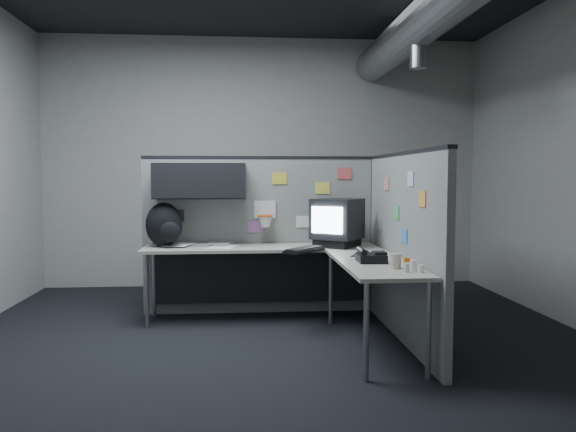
{
  "coord_description": "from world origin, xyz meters",
  "views": [
    {
      "loc": [
        -0.29,
        -4.52,
        1.42
      ],
      "look_at": [
        0.11,
        0.35,
        1.07
      ],
      "focal_mm": 35.0,
      "sensor_mm": 36.0,
      "label": 1
    }
  ],
  "objects": [
    {
      "name": "cup",
      "position": [
        0.86,
        -0.44,
        0.79
      ],
      "size": [
        0.1,
        0.1,
        0.11
      ],
      "primitive_type": "cylinder",
      "rotation": [
        0.0,
        0.0,
        0.19
      ],
      "color": "#B9B0A3",
      "rests_on": "desk"
    },
    {
      "name": "bottles",
      "position": [
        0.94,
        -0.55,
        0.77
      ],
      "size": [
        0.14,
        0.18,
        0.09
      ],
      "rotation": [
        0.0,
        0.0,
        0.01
      ],
      "color": "silver",
      "rests_on": "desk"
    },
    {
      "name": "desk",
      "position": [
        0.15,
        0.7,
        0.61
      ],
      "size": [
        2.31,
        2.11,
        0.73
      ],
      "color": "#A09F90",
      "rests_on": "ground"
    },
    {
      "name": "keyboard",
      "position": [
        0.28,
        0.55,
        0.75
      ],
      "size": [
        0.42,
        0.45,
        0.04
      ],
      "rotation": [
        0.0,
        0.0,
        0.08
      ],
      "color": "black",
      "rests_on": "desk"
    },
    {
      "name": "backpack",
      "position": [
        -1.04,
        1.03,
        0.94
      ],
      "size": [
        0.4,
        0.36,
        0.43
      ],
      "rotation": [
        0.0,
        0.0,
        0.2
      ],
      "color": "black",
      "rests_on": "desk"
    },
    {
      "name": "papers",
      "position": [
        -0.77,
        1.19,
        0.74
      ],
      "size": [
        0.91,
        0.77,
        0.02
      ],
      "rotation": [
        0.0,
        0.0,
        -0.3
      ],
      "color": "white",
      "rests_on": "desk"
    },
    {
      "name": "partition_right",
      "position": [
        1.1,
        0.22,
        0.82
      ],
      "size": [
        0.07,
        2.23,
        1.63
      ],
      "color": "slate",
      "rests_on": "ground"
    },
    {
      "name": "mouse",
      "position": [
        0.77,
        0.26,
        0.75
      ],
      "size": [
        0.26,
        0.28,
        0.05
      ],
      "rotation": [
        0.0,
        0.0,
        0.37
      ],
      "color": "black",
      "rests_on": "desk"
    },
    {
      "name": "partition_back",
      "position": [
        -0.25,
        1.23,
        1.0
      ],
      "size": [
        2.44,
        0.42,
        1.63
      ],
      "color": "slate",
      "rests_on": "ground"
    },
    {
      "name": "monitor",
      "position": [
        0.65,
        0.92,
        0.97
      ],
      "size": [
        0.58,
        0.58,
        0.47
      ],
      "rotation": [
        0.0,
        0.0,
        0.16
      ],
      "color": "black",
      "rests_on": "desk"
    },
    {
      "name": "phone",
      "position": [
        0.74,
        -0.11,
        0.77
      ],
      "size": [
        0.23,
        0.25,
        0.11
      ],
      "rotation": [
        0.0,
        0.0,
        -0.2
      ],
      "color": "black",
      "rests_on": "desk"
    },
    {
      "name": "room",
      "position": [
        0.56,
        0.0,
        2.1
      ],
      "size": [
        5.62,
        5.62,
        3.22
      ],
      "color": "black",
      "rests_on": "ground"
    }
  ]
}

